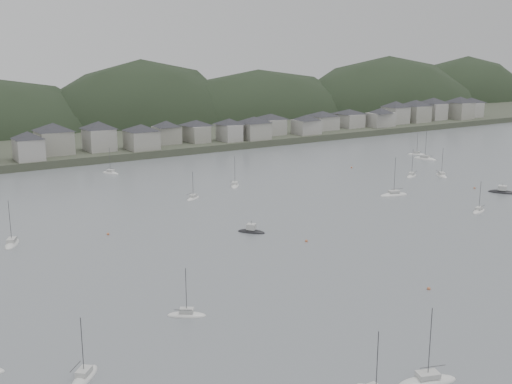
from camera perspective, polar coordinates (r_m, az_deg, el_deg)
ground at (r=119.65m, az=20.15°, el=-9.65°), size 900.00×900.00×0.00m
far_shore_land at (r=373.48m, az=-18.71°, el=5.73°), size 900.00×250.00×3.00m
forested_ridge at (r=351.96m, az=-16.75°, el=3.35°), size 851.55×103.94×102.57m
waterfront_town at (r=287.59m, az=-3.24°, el=5.85°), size 451.48×28.46×12.92m
moored_fleet at (r=155.08m, az=-3.36°, el=-3.60°), size 236.30×168.85×13.75m
motor_launch_near at (r=210.65m, az=21.34°, el=0.00°), size 6.80×8.68×3.98m
motor_launch_far at (r=154.81m, az=-0.43°, el=-3.56°), size 6.34×6.92×3.67m
mooring_buoys at (r=155.95m, az=1.94°, el=-3.50°), size 165.84×126.87×0.70m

